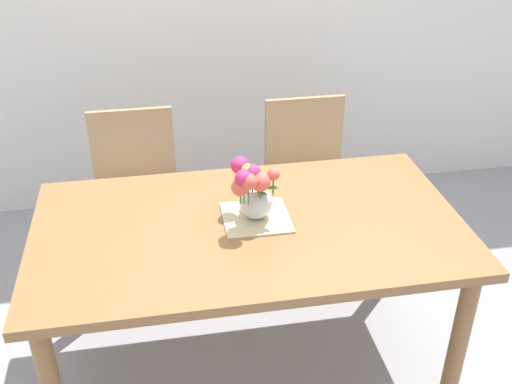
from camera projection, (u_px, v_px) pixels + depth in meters
name	position (u px, v px, depth m)	size (l,w,h in m)	color
ground_plane	(250.00, 364.00, 2.72)	(12.00, 12.00, 0.00)	#939399
dining_table	(249.00, 243.00, 2.38)	(1.66, 0.93, 0.76)	olive
chair_left	(136.00, 186.00, 3.07)	(0.42, 0.42, 0.90)	tan
chair_right	(307.00, 172.00, 3.21)	(0.42, 0.42, 0.90)	tan
placemat	(256.00, 217.00, 2.36)	(0.26, 0.26, 0.01)	#CCB789
flower_vase	(253.00, 190.00, 2.28)	(0.20, 0.24, 0.25)	silver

